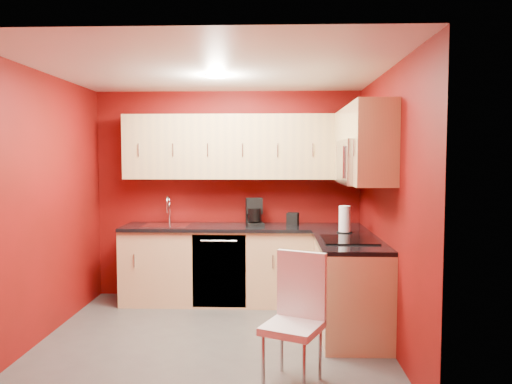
# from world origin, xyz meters

# --- Properties ---
(floor) EXTENTS (3.20, 3.20, 0.00)m
(floor) POSITION_xyz_m (0.00, 0.00, 0.00)
(floor) COLOR #4A4845
(floor) RESTS_ON ground
(ceiling) EXTENTS (3.20, 3.20, 0.00)m
(ceiling) POSITION_xyz_m (0.00, 0.00, 2.50)
(ceiling) COLOR white
(ceiling) RESTS_ON wall_back
(wall_back) EXTENTS (3.20, 0.00, 3.20)m
(wall_back) POSITION_xyz_m (0.00, 1.50, 1.25)
(wall_back) COLOR maroon
(wall_back) RESTS_ON floor
(wall_front) EXTENTS (3.20, 0.00, 3.20)m
(wall_front) POSITION_xyz_m (0.00, -1.50, 1.25)
(wall_front) COLOR maroon
(wall_front) RESTS_ON floor
(wall_left) EXTENTS (0.00, 3.00, 3.00)m
(wall_left) POSITION_xyz_m (-1.60, 0.00, 1.25)
(wall_left) COLOR maroon
(wall_left) RESTS_ON floor
(wall_right) EXTENTS (0.00, 3.00, 3.00)m
(wall_right) POSITION_xyz_m (1.60, 0.00, 1.25)
(wall_right) COLOR maroon
(wall_right) RESTS_ON floor
(base_cabinets_back) EXTENTS (2.80, 0.60, 0.87)m
(base_cabinets_back) POSITION_xyz_m (0.20, 1.20, 0.43)
(base_cabinets_back) COLOR tan
(base_cabinets_back) RESTS_ON floor
(base_cabinets_right) EXTENTS (0.60, 1.30, 0.87)m
(base_cabinets_right) POSITION_xyz_m (1.30, 0.25, 0.43)
(base_cabinets_right) COLOR tan
(base_cabinets_right) RESTS_ON floor
(countertop_back) EXTENTS (2.80, 0.63, 0.04)m
(countertop_back) POSITION_xyz_m (0.20, 1.19, 0.89)
(countertop_back) COLOR black
(countertop_back) RESTS_ON base_cabinets_back
(countertop_right) EXTENTS (0.63, 1.27, 0.04)m
(countertop_right) POSITION_xyz_m (1.29, 0.23, 0.89)
(countertop_right) COLOR black
(countertop_right) RESTS_ON base_cabinets_right
(upper_cabinets_back) EXTENTS (2.80, 0.35, 0.75)m
(upper_cabinets_back) POSITION_xyz_m (0.20, 1.32, 1.83)
(upper_cabinets_back) COLOR tan
(upper_cabinets_back) RESTS_ON wall_back
(upper_cabinets_right) EXTENTS (0.35, 1.55, 0.75)m
(upper_cabinets_right) POSITION_xyz_m (1.42, 0.44, 1.89)
(upper_cabinets_right) COLOR tan
(upper_cabinets_right) RESTS_ON wall_right
(microwave) EXTENTS (0.42, 0.76, 0.42)m
(microwave) POSITION_xyz_m (1.39, 0.20, 1.66)
(microwave) COLOR silver
(microwave) RESTS_ON upper_cabinets_right
(cooktop) EXTENTS (0.50, 0.55, 0.01)m
(cooktop) POSITION_xyz_m (1.28, 0.20, 0.92)
(cooktop) COLOR black
(cooktop) RESTS_ON countertop_right
(sink) EXTENTS (0.52, 0.42, 0.35)m
(sink) POSITION_xyz_m (-0.70, 1.20, 0.94)
(sink) COLOR silver
(sink) RESTS_ON countertop_back
(dishwasher_front) EXTENTS (0.60, 0.02, 0.82)m
(dishwasher_front) POSITION_xyz_m (-0.05, 0.91, 0.43)
(dishwasher_front) COLOR black
(dishwasher_front) RESTS_ON base_cabinets_back
(downlight) EXTENTS (0.20, 0.20, 0.01)m
(downlight) POSITION_xyz_m (0.00, 0.30, 2.48)
(downlight) COLOR white
(downlight) RESTS_ON ceiling
(coffee_maker) EXTENTS (0.24, 0.29, 0.32)m
(coffee_maker) POSITION_xyz_m (0.34, 1.23, 1.07)
(coffee_maker) COLOR black
(coffee_maker) RESTS_ON countertop_back
(napkin_holder) EXTENTS (0.16, 0.16, 0.14)m
(napkin_holder) POSITION_xyz_m (0.78, 1.29, 0.98)
(napkin_holder) COLOR black
(napkin_holder) RESTS_ON countertop_back
(paper_towel) EXTENTS (0.21, 0.21, 0.28)m
(paper_towel) POSITION_xyz_m (1.31, 0.69, 1.05)
(paper_towel) COLOR white
(paper_towel) RESTS_ON countertop_right
(dining_chair) EXTENTS (0.53, 0.54, 0.98)m
(dining_chair) POSITION_xyz_m (0.70, -0.91, 0.49)
(dining_chair) COLOR white
(dining_chair) RESTS_ON floor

